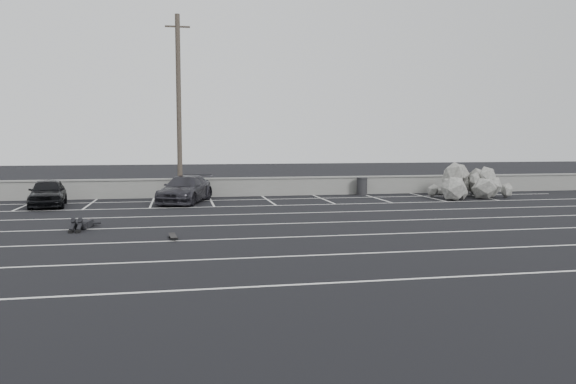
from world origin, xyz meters
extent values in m
plane|color=black|center=(0.00, 0.00, 0.00)|extent=(120.00, 120.00, 0.00)
cube|color=gray|center=(0.00, 14.00, 0.50)|extent=(50.00, 0.35, 1.00)
cube|color=gray|center=(0.00, 14.00, 1.02)|extent=(50.00, 0.45, 0.08)
cube|color=silver|center=(0.00, -6.00, 0.00)|extent=(36.00, 0.10, 0.01)
cube|color=silver|center=(0.00, -3.00, 0.00)|extent=(36.00, 0.10, 0.01)
cube|color=silver|center=(0.00, 0.00, 0.00)|extent=(36.00, 0.10, 0.01)
cube|color=silver|center=(0.00, 3.00, 0.00)|extent=(36.00, 0.10, 0.01)
cube|color=silver|center=(0.00, 6.00, 0.00)|extent=(36.00, 0.10, 0.01)
cube|color=silver|center=(0.00, 9.00, 0.00)|extent=(36.00, 0.10, 0.01)
cube|color=silver|center=(0.00, 12.00, 0.00)|extent=(36.00, 0.10, 0.01)
cube|color=silver|center=(-11.00, 11.50, 0.00)|extent=(0.10, 5.00, 0.01)
cube|color=silver|center=(-8.00, 11.50, 0.00)|extent=(0.10, 5.00, 0.01)
cube|color=silver|center=(-5.00, 11.50, 0.00)|extent=(0.10, 5.00, 0.01)
cube|color=silver|center=(-2.00, 11.50, 0.00)|extent=(0.10, 5.00, 0.01)
cube|color=silver|center=(1.00, 11.50, 0.00)|extent=(0.10, 5.00, 0.01)
cube|color=silver|center=(4.00, 11.50, 0.00)|extent=(0.10, 5.00, 0.01)
cube|color=silver|center=(7.00, 11.50, 0.00)|extent=(0.10, 5.00, 0.01)
cube|color=silver|center=(10.00, 11.50, 0.00)|extent=(0.10, 5.00, 0.01)
cube|color=silver|center=(13.00, 11.50, 0.00)|extent=(0.10, 5.00, 0.01)
imported|color=black|center=(-9.81, 10.72, 0.67)|extent=(2.09, 4.12, 1.34)
imported|color=#26262C|center=(-3.33, 11.20, 0.68)|extent=(3.30, 5.05, 1.36)
cylinder|color=#4C4238|center=(-3.57, 13.20, 4.91)|extent=(0.26, 0.26, 9.83)
cube|color=#4C4238|center=(-3.57, 13.20, 9.17)|extent=(1.31, 0.09, 0.09)
cylinder|color=#262628|center=(6.81, 13.34, 0.49)|extent=(0.65, 0.65, 0.97)
cylinder|color=#262628|center=(6.81, 13.34, 0.99)|extent=(0.72, 0.72, 0.05)
cube|color=black|center=(-3.84, 0.38, 0.09)|extent=(0.30, 0.83, 0.02)
cube|color=#262628|center=(-3.87, 0.65, 0.05)|extent=(0.17, 0.07, 0.04)
cube|color=#262628|center=(-3.81, 0.11, 0.05)|extent=(0.17, 0.07, 0.04)
cylinder|color=black|center=(-3.97, 0.64, 0.03)|extent=(0.04, 0.06, 0.06)
cylinder|color=black|center=(-3.78, 0.66, 0.03)|extent=(0.04, 0.06, 0.06)
cylinder|color=black|center=(-3.91, 0.10, 0.03)|extent=(0.04, 0.06, 0.06)
cylinder|color=black|center=(-3.72, 0.12, 0.03)|extent=(0.04, 0.06, 0.06)
camera|label=1|loc=(-3.63, -17.71, 3.11)|focal=35.00mm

